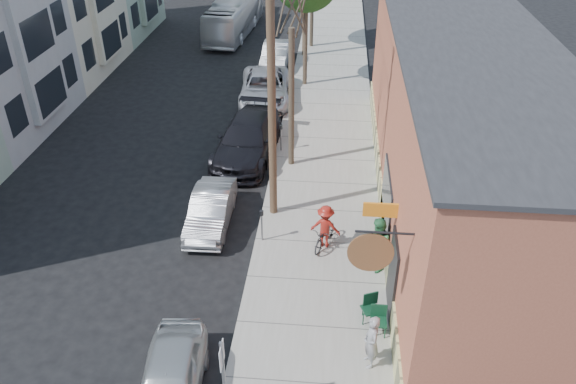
# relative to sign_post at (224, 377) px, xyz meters

# --- Properties ---
(ground) EXTENTS (120.00, 120.00, 0.00)m
(ground) POSITION_rel_sign_post_xyz_m (-2.35, 5.38, -1.83)
(ground) COLOR black
(sidewalk) EXTENTS (4.50, 58.00, 0.15)m
(sidewalk) POSITION_rel_sign_post_xyz_m (1.90, 16.38, -1.76)
(sidewalk) COLOR gray
(sidewalk) RESTS_ON ground
(cafe_building) EXTENTS (6.60, 20.20, 6.61)m
(cafe_building) POSITION_rel_sign_post_xyz_m (6.64, 10.37, 1.47)
(cafe_building) COLOR #A3553C
(cafe_building) RESTS_ON ground
(apartment_row) EXTENTS (6.30, 32.00, 9.00)m
(apartment_row) POSITION_rel_sign_post_xyz_m (-14.20, 19.38, 2.67)
(apartment_row) COLOR #98B095
(apartment_row) RESTS_ON ground
(sign_post) EXTENTS (0.07, 0.45, 2.80)m
(sign_post) POSITION_rel_sign_post_xyz_m (0.00, 0.00, 0.00)
(sign_post) COLOR slate
(sign_post) RESTS_ON sidewalk
(parking_meter_near) EXTENTS (0.14, 0.14, 1.24)m
(parking_meter_near) POSITION_rel_sign_post_xyz_m (-0.10, 7.32, -0.85)
(parking_meter_near) COLOR slate
(parking_meter_near) RESTS_ON sidewalk
(parking_meter_far) EXTENTS (0.14, 0.14, 1.24)m
(parking_meter_far) POSITION_rel_sign_post_xyz_m (-0.10, 14.00, -0.85)
(parking_meter_far) COLOR slate
(parking_meter_far) RESTS_ON sidewalk
(utility_pole_near) EXTENTS (3.57, 0.28, 10.00)m
(utility_pole_near) POSITION_rel_sign_post_xyz_m (0.04, 9.10, 3.58)
(utility_pole_near) COLOR #503A28
(utility_pole_near) RESTS_ON sidewalk
(tree_bare) EXTENTS (0.24, 0.24, 5.87)m
(tree_bare) POSITION_rel_sign_post_xyz_m (0.45, 12.86, 1.25)
(tree_bare) COLOR #44392C
(tree_bare) RESTS_ON sidewalk
(patio_chair_a) EXTENTS (0.51, 0.51, 0.88)m
(patio_chair_a) POSITION_rel_sign_post_xyz_m (3.72, 3.28, -1.24)
(patio_chair_a) COLOR #0F3722
(patio_chair_a) RESTS_ON sidewalk
(patio_chair_b) EXTENTS (0.65, 0.65, 0.88)m
(patio_chair_b) POSITION_rel_sign_post_xyz_m (3.51, 3.76, -1.24)
(patio_chair_b) COLOR #0F3722
(patio_chair_b) RESTS_ON sidewalk
(patron_grey) EXTENTS (0.52, 0.68, 1.65)m
(patron_grey) POSITION_rel_sign_post_xyz_m (3.45, 2.15, -0.86)
(patron_grey) COLOR gray
(patron_grey) RESTS_ON sidewalk
(patron_green) EXTENTS (0.86, 1.03, 1.92)m
(patron_green) POSITION_rel_sign_post_xyz_m (3.78, 6.12, -0.72)
(patron_green) COLOR #337F4B
(patron_green) RESTS_ON sidewalk
(cyclist) EXTENTS (1.13, 0.79, 1.60)m
(cyclist) POSITION_rel_sign_post_xyz_m (2.09, 7.21, -0.88)
(cyclist) COLOR maroon
(cyclist) RESTS_ON sidewalk
(cyclist_bike) EXTENTS (1.11, 1.74, 0.86)m
(cyclist_bike) POSITION_rel_sign_post_xyz_m (2.09, 7.21, -1.25)
(cyclist_bike) COLOR black
(cyclist_bike) RESTS_ON sidewalk
(car_0) EXTENTS (1.91, 4.06, 1.34)m
(car_0) POSITION_rel_sign_post_xyz_m (-1.55, 0.65, -1.16)
(car_0) COLOR #B0B5B8
(car_0) RESTS_ON ground
(car_1) EXTENTS (1.43, 3.92, 1.28)m
(car_1) POSITION_rel_sign_post_xyz_m (-2.10, 8.29, -1.19)
(car_1) COLOR #9D9FA5
(car_1) RESTS_ON ground
(car_2) EXTENTS (2.85, 5.98, 1.68)m
(car_2) POSITION_rel_sign_post_xyz_m (-1.55, 13.63, -0.99)
(car_2) COLOR black
(car_2) RESTS_ON ground
(car_3) EXTENTS (3.02, 5.73, 1.54)m
(car_3) POSITION_rel_sign_post_xyz_m (-1.55, 19.80, -1.06)
(car_3) COLOR #B3B4BB
(car_3) RESTS_ON ground
(car_4) EXTENTS (1.56, 4.40, 1.45)m
(car_4) POSITION_rel_sign_post_xyz_m (-1.55, 25.26, -1.11)
(car_4) COLOR #979B9F
(car_4) RESTS_ON ground
(bus) EXTENTS (2.91, 9.67, 2.66)m
(bus) POSITION_rel_sign_post_xyz_m (-5.21, 31.77, -0.50)
(bus) COLOR white
(bus) RESTS_ON ground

